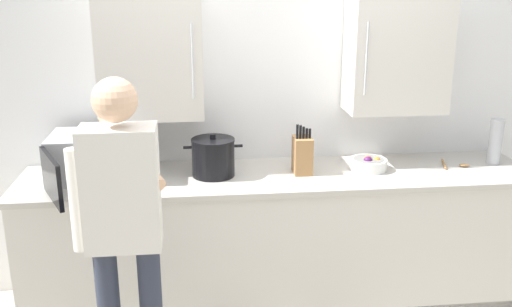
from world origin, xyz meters
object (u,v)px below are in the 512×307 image
at_px(microwave_oven, 95,157).
at_px(thermos_flask, 495,141).
at_px(wooden_spoon, 455,165).
at_px(knife_block, 302,155).
at_px(fruit_bowl, 368,163).
at_px(stock_pot, 213,157).
at_px(person_figure, 123,220).

height_order(microwave_oven, thermos_flask, thermos_flask).
xyz_separation_m(microwave_oven, wooden_spoon, (2.26, -0.01, -0.13)).
bearing_deg(knife_block, wooden_spoon, 1.09).
bearing_deg(thermos_flask, knife_block, -177.73).
xyz_separation_m(knife_block, thermos_flask, (1.28, 0.05, 0.03)).
bearing_deg(fruit_bowl, thermos_flask, 2.52).
distance_m(stock_pot, person_figure, 0.96).
distance_m(fruit_bowl, person_figure, 1.66).
distance_m(stock_pot, thermos_flask, 1.82).
height_order(stock_pot, person_figure, person_figure).
bearing_deg(person_figure, fruit_bowl, 30.91).
relative_size(thermos_flask, person_figure, 0.18).
height_order(knife_block, person_figure, person_figure).
xyz_separation_m(stock_pot, thermos_flask, (1.82, 0.04, 0.03)).
xyz_separation_m(microwave_oven, stock_pot, (0.71, -0.02, -0.02)).
bearing_deg(wooden_spoon, thermos_flask, 6.64).
relative_size(fruit_bowl, thermos_flask, 0.79).
bearing_deg(wooden_spoon, stock_pot, -179.68).
relative_size(microwave_oven, stock_pot, 2.11).
bearing_deg(fruit_bowl, stock_pot, -179.83).
bearing_deg(person_figure, wooden_spoon, 23.21).
distance_m(fruit_bowl, knife_block, 0.43).
bearing_deg(thermos_flask, person_figure, -158.62).
bearing_deg(fruit_bowl, wooden_spoon, 0.59).
height_order(knife_block, stock_pot, knife_block).
bearing_deg(thermos_flask, wooden_spoon, -173.36).
xyz_separation_m(microwave_oven, person_figure, (0.26, -0.87, -0.04)).
relative_size(wooden_spoon, knife_block, 0.60).
xyz_separation_m(wooden_spoon, stock_pot, (-1.55, -0.01, 0.11)).
bearing_deg(stock_pot, fruit_bowl, 0.17).
height_order(wooden_spoon, thermos_flask, thermos_flask).
xyz_separation_m(wooden_spoon, person_figure, (-2.00, -0.86, 0.09)).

